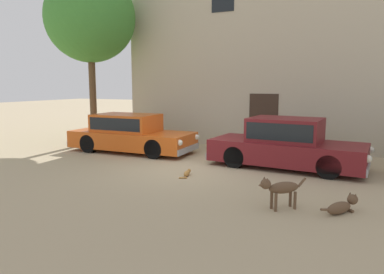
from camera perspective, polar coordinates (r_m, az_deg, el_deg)
ground_plane at (r=10.58m, az=-0.75°, el=-4.95°), size 80.00×80.00×0.00m
parked_sedan_nearest at (r=13.21m, az=-9.90°, el=0.65°), size 4.68×1.81×1.37m
parked_sedan_second at (r=10.87m, az=14.77°, el=-0.99°), size 4.64×2.07×1.47m
apartment_block at (r=16.48m, az=23.05°, el=14.05°), size 16.90×5.99×8.51m
stray_dog_spotted at (r=7.25m, az=13.87°, el=-7.92°), size 0.85×0.77×0.68m
stray_dog_tan at (r=7.52m, az=22.96°, el=-10.06°), size 0.68×0.88×0.36m
stray_cat at (r=9.67m, az=-0.82°, el=-5.79°), size 0.23×0.65×0.15m
acacia_tree_left at (r=15.79m, az=-16.02°, el=17.80°), size 3.77×3.40×6.92m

